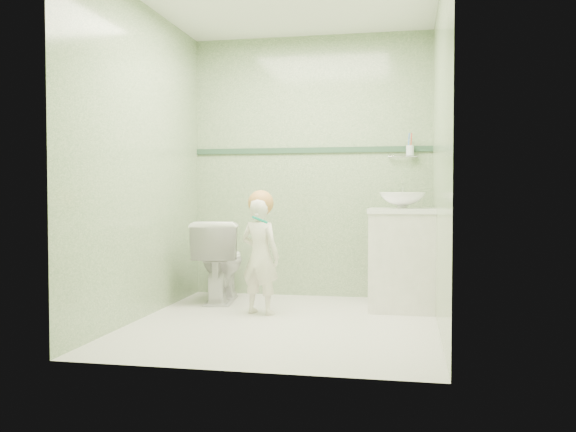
# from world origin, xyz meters

# --- Properties ---
(ground) EXTENTS (2.50, 2.50, 0.00)m
(ground) POSITION_xyz_m (0.00, 0.00, 0.00)
(ground) COLOR beige
(ground) RESTS_ON ground
(room_shell) EXTENTS (2.50, 2.54, 2.40)m
(room_shell) POSITION_xyz_m (0.00, 0.00, 1.20)
(room_shell) COLOR gray
(room_shell) RESTS_ON ground
(trim_stripe) EXTENTS (2.20, 0.02, 0.05)m
(trim_stripe) POSITION_xyz_m (0.00, 1.24, 1.35)
(trim_stripe) COLOR #2E4F39
(trim_stripe) RESTS_ON room_shell
(vanity) EXTENTS (0.52, 0.50, 0.80)m
(vanity) POSITION_xyz_m (0.84, 0.70, 0.40)
(vanity) COLOR beige
(vanity) RESTS_ON ground
(counter) EXTENTS (0.54, 0.52, 0.04)m
(counter) POSITION_xyz_m (0.84, 0.70, 0.81)
(counter) COLOR white
(counter) RESTS_ON vanity
(basin) EXTENTS (0.37, 0.37, 0.13)m
(basin) POSITION_xyz_m (0.84, 0.70, 0.89)
(basin) COLOR white
(basin) RESTS_ON counter
(faucet) EXTENTS (0.03, 0.13, 0.18)m
(faucet) POSITION_xyz_m (0.84, 0.89, 0.97)
(faucet) COLOR silver
(faucet) RESTS_ON counter
(cup_holder) EXTENTS (0.26, 0.07, 0.21)m
(cup_holder) POSITION_xyz_m (0.89, 1.18, 1.33)
(cup_holder) COLOR silver
(cup_holder) RESTS_ON room_shell
(toilet) EXTENTS (0.48, 0.75, 0.71)m
(toilet) POSITION_xyz_m (-0.74, 0.80, 0.36)
(toilet) COLOR white
(toilet) RESTS_ON ground
(toddler) EXTENTS (0.38, 0.31, 0.91)m
(toddler) POSITION_xyz_m (-0.25, 0.30, 0.45)
(toddler) COLOR beige
(toddler) RESTS_ON ground
(hair_cap) EXTENTS (0.20, 0.20, 0.20)m
(hair_cap) POSITION_xyz_m (-0.25, 0.33, 0.87)
(hair_cap) COLOR #BA8040
(hair_cap) RESTS_ON toddler
(teal_toothbrush) EXTENTS (0.11, 0.14, 0.08)m
(teal_toothbrush) POSITION_xyz_m (-0.22, 0.16, 0.75)
(teal_toothbrush) COLOR #098B70
(teal_toothbrush) RESTS_ON toddler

